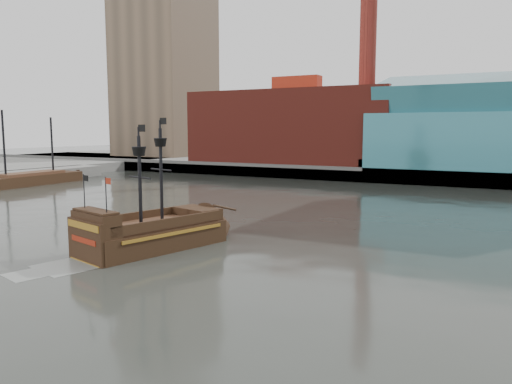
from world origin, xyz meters
The scene contains 7 objects.
ground centered at (0.00, 0.00, 0.00)m, with size 400.00×400.00×0.00m, color #292C27.
promenade_far centered at (0.00, 92.00, 1.00)m, with size 220.00×60.00×2.00m, color slate.
seawall centered at (0.00, 62.50, 1.30)m, with size 220.00×1.00×2.60m, color #4C4C49.
pier centered at (-58.00, 30.00, 1.00)m, with size 6.00×40.00×2.00m, color slate.
skyline centered at (5.21, 84.56, 24.55)m, with size 149.00×45.00×62.00m.
pirate_ship centered at (-5.49, 6.27, 0.99)m, with size 7.89×15.22×10.92m.
docked_vessel centered at (-52.71, 31.93, 0.82)m, with size 5.09×19.08×12.86m.
Camera 1 is at (19.74, -23.41, 9.28)m, focal length 35.00 mm.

